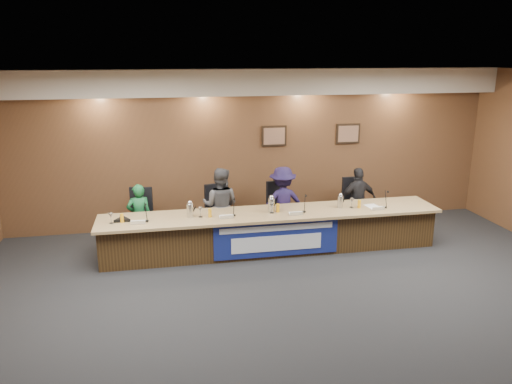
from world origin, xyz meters
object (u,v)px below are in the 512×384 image
office_chair_b (220,216)px  office_chair_d (355,208)px  panelist_b (220,206)px  carafe_left (190,211)px  speakerphone (122,220)px  carafe_right (340,202)px  panelist_c (282,203)px  banner (277,239)px  dais_body (271,232)px  panelist_d (358,201)px  office_chair_a (140,221)px  panelist_a (139,216)px  office_chair_c (281,213)px  carafe_mid (271,205)px

office_chair_b → office_chair_d: (2.74, 0.00, 0.00)m
panelist_b → carafe_left: (-0.61, -0.66, 0.15)m
speakerphone → carafe_right: bearing=0.2°
panelist_b → office_chair_d: 2.76m
panelist_c → banner: bearing=68.1°
panelist_b → speakerphone: size_ratio=4.53×
dais_body → office_chair_d: bearing=20.4°
office_chair_d → panelist_d: bearing=-93.0°
dais_body → carafe_right: bearing=-1.2°
office_chair_b → carafe_right: carafe_right is taller
carafe_left → dais_body: bearing=2.1°
banner → office_chair_a: bearing=154.4°
dais_body → speakerphone: 2.63m
panelist_a → panelist_c: (2.70, 0.00, 0.10)m
panelist_b → panelist_a: bearing=21.2°
panelist_c → carafe_right: (0.93, -0.63, 0.15)m
carafe_right → speakerphone: carafe_right is taller
office_chair_c → panelist_b: bearing=171.7°
dais_body → banner: (0.00, -0.41, 0.03)m
banner → carafe_left: carafe_left is taller
office_chair_d → office_chair_b: bearing=177.0°
panelist_a → panelist_b: (1.49, 0.00, 0.12)m
office_chair_c → office_chair_b: bearing=166.9°
banner → office_chair_c: 1.18m
banner → panelist_b: panelist_b is taller
carafe_right → speakerphone: 3.88m
banner → panelist_d: 2.17m
carafe_right → panelist_c: bearing=145.7°
carafe_left → carafe_right: (2.74, 0.03, -0.01)m
carafe_left → speakerphone: 1.14m
carafe_left → office_chair_b: bearing=51.4°
dais_body → carafe_mid: size_ratio=24.03×
office_chair_a → office_chair_d: size_ratio=1.00×
panelist_b → office_chair_c: panelist_b is taller
panelist_c → office_chair_b: size_ratio=2.95×
office_chair_a → carafe_right: (3.62, -0.73, 0.38)m
office_chair_b → office_chair_c: 1.20m
office_chair_c → panelist_c: bearing=-103.1°
office_chair_b → office_chair_c: bearing=-17.1°
office_chair_d → panelist_a: bearing=178.4°
panelist_c → office_chair_c: (0.00, 0.10, -0.23)m
office_chair_a → panelist_d: bearing=9.3°
banner → panelist_d: (1.90, 1.02, 0.29)m
panelist_a → panelist_d: panelist_d is taller
panelist_b → office_chair_d: size_ratio=3.02×
banner → office_chair_b: (-0.85, 1.12, 0.10)m
panelist_c → panelist_d: (1.54, 0.00, -0.04)m
carafe_mid → speakerphone: size_ratio=0.78×
carafe_mid → speakerphone: 2.58m
office_chair_d → carafe_right: carafe_right is taller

